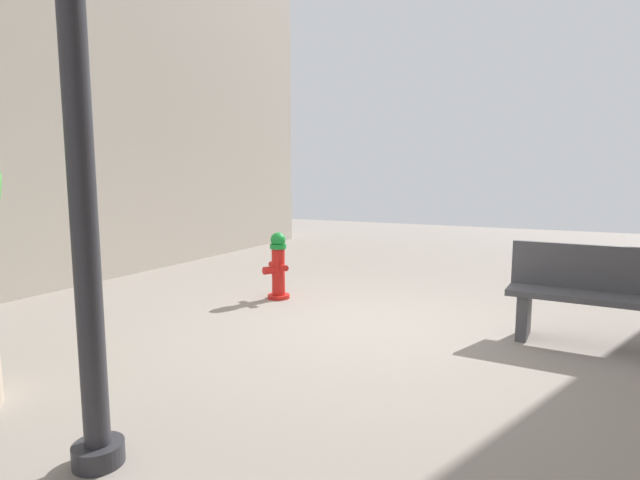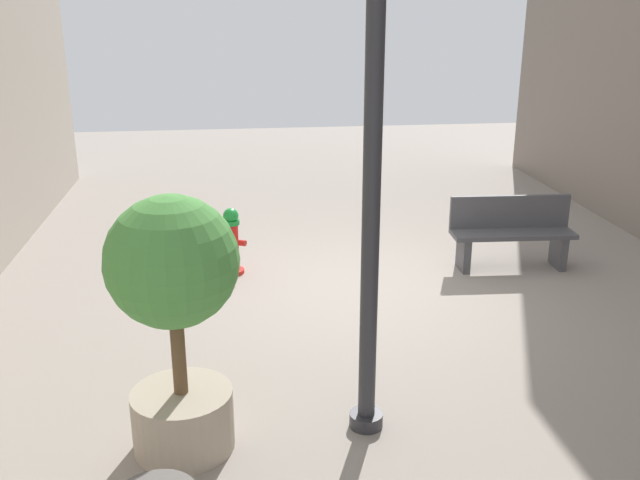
{
  "view_description": "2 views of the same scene",
  "coord_description": "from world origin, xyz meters",
  "views": [
    {
      "loc": [
        -1.8,
        4.71,
        1.59
      ],
      "look_at": [
        0.61,
        -0.11,
        0.9
      ],
      "focal_mm": 27.35,
      "sensor_mm": 36.0,
      "label": 1
    },
    {
      "loc": [
        1.48,
        8.03,
        3.4
      ],
      "look_at": [
        0.51,
        0.37,
        0.77
      ],
      "focal_mm": 39.75,
      "sensor_mm": 36.0,
      "label": 2
    }
  ],
  "objects": [
    {
      "name": "ground_plane",
      "position": [
        0.0,
        0.0,
        0.0
      ],
      "size": [
        23.4,
        23.4,
        0.0
      ],
      "primitive_type": "plane",
      "color": "gray"
    },
    {
      "name": "fire_hydrant",
      "position": [
        1.52,
        -0.7,
        0.44
      ],
      "size": [
        0.38,
        0.36,
        0.88
      ],
      "color": "red",
      "rests_on": "ground_plane"
    },
    {
      "name": "bench_near",
      "position": [
        -2.16,
        -0.48,
        0.49
      ],
      "size": [
        1.63,
        0.53,
        0.95
      ],
      "color": "#4C4C51",
      "rests_on": "ground_plane"
    }
  ]
}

